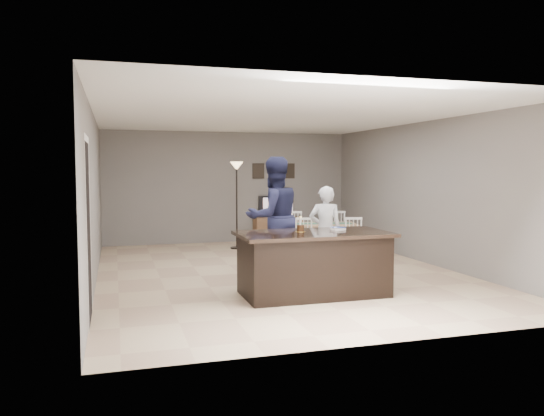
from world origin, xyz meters
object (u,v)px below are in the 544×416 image
object	(u,v)px
woman	(325,230)
tv_console	(278,229)
birthday_cake	(300,228)
television	(277,206)
floor_lamp	(237,181)
man	(274,217)
kitchen_island	(313,263)
plate_stack	(338,228)
dining_table	(322,229)

from	to	relation	value
woman	tv_console	bearing A→B (deg)	-75.94
tv_console	birthday_cake	world-z (taller)	birthday_cake
television	woman	bearing A→B (deg)	83.81
television	floor_lamp	bearing A→B (deg)	38.10
man	woman	bearing A→B (deg)	168.66
kitchen_island	plate_stack	xyz separation A→B (m)	(0.45, 0.18, 0.47)
kitchen_island	tv_console	xyz separation A→B (m)	(1.20, 5.57, -0.15)
kitchen_island	woman	world-z (taller)	woman
dining_table	kitchen_island	bearing A→B (deg)	-101.50
television	dining_table	bearing A→B (deg)	95.35
dining_table	woman	bearing A→B (deg)	-97.91
dining_table	man	bearing A→B (deg)	-118.33
woman	dining_table	xyz separation A→B (m)	(0.69, 1.87, -0.20)
woman	man	world-z (taller)	man
man	dining_table	size ratio (longest dim) A/B	1.08
tv_console	plate_stack	xyz separation A→B (m)	(-0.75, -5.39, 0.62)
man	floor_lamp	world-z (taller)	man
birthday_cake	plate_stack	world-z (taller)	birthday_cake
kitchen_island	television	world-z (taller)	television
woman	plate_stack	size ratio (longest dim) A/B	6.12
birthday_cake	floor_lamp	distance (m)	4.58
tv_console	woman	world-z (taller)	woman
birthday_cake	television	bearing A→B (deg)	76.20
plate_stack	tv_console	bearing A→B (deg)	82.12
television	birthday_cake	xyz separation A→B (m)	(-1.36, -5.53, 0.09)
plate_stack	dining_table	distance (m)	3.21
birthday_cake	plate_stack	distance (m)	0.62
television	tv_console	bearing A→B (deg)	90.00
man	plate_stack	world-z (taller)	man
woman	plate_stack	distance (m)	1.21
dining_table	plate_stack	bearing A→B (deg)	-95.36
tv_console	dining_table	world-z (taller)	dining_table
birthday_cake	plate_stack	xyz separation A→B (m)	(0.61, 0.07, -0.03)
dining_table	television	bearing A→B (deg)	107.74
woman	birthday_cake	size ratio (longest dim) A/B	6.94
tv_console	man	distance (m)	4.50
kitchen_island	plate_stack	distance (m)	0.67
birthday_cake	dining_table	bearing A→B (deg)	63.00
kitchen_island	dining_table	xyz separation A→B (m)	(1.43, 3.22, 0.10)
kitchen_island	man	distance (m)	1.47
dining_table	floor_lamp	xyz separation A→B (m)	(-1.49, 1.43, 0.97)
kitchen_island	tv_console	world-z (taller)	kitchen_island
floor_lamp	plate_stack	bearing A→B (deg)	-83.45
kitchen_island	woman	distance (m)	1.57
birthday_cake	dining_table	world-z (taller)	birthday_cake
tv_console	birthday_cake	size ratio (longest dim) A/B	5.54
kitchen_island	birthday_cake	distance (m)	0.53
woman	dining_table	distance (m)	2.01
tv_console	television	bearing A→B (deg)	90.00
woman	birthday_cake	world-z (taller)	woman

